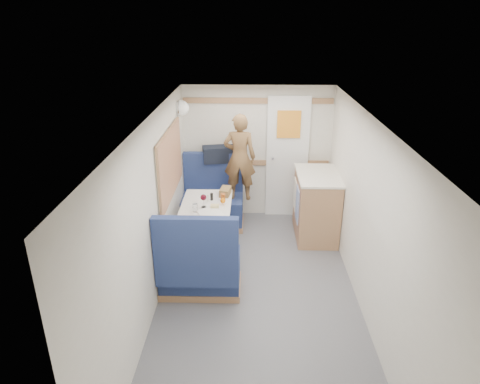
{
  "coord_description": "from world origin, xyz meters",
  "views": [
    {
      "loc": [
        -0.1,
        -3.89,
        2.93
      ],
      "look_at": [
        -0.22,
        0.9,
        0.92
      ],
      "focal_mm": 32.0,
      "sensor_mm": 36.0,
      "label": 1
    }
  ],
  "objects_px": {
    "bench_near": "(200,270)",
    "person": "(240,157)",
    "dome_light": "(181,108)",
    "bread_loaf": "(225,191)",
    "galley_counter": "(316,205)",
    "cheese_block": "(215,206)",
    "beer_glass": "(223,197)",
    "wine_glass": "(203,198)",
    "orange_fruit": "(223,201)",
    "duffel_bag": "(220,154)",
    "dinette_table": "(207,214)",
    "bench_far": "(213,205)",
    "salt_grinder": "(209,198)",
    "tray": "(210,214)",
    "tumbler_left": "(195,208)",
    "pepper_grinder": "(212,197)"
  },
  "relations": [
    {
      "from": "dome_light",
      "to": "duffel_bag",
      "type": "bearing_deg",
      "value": 29.12
    },
    {
      "from": "dinette_table",
      "to": "bread_loaf",
      "type": "bearing_deg",
      "value": 51.69
    },
    {
      "from": "dome_light",
      "to": "galley_counter",
      "type": "xyz_separation_m",
      "value": [
        1.86,
        -0.3,
        -1.28
      ]
    },
    {
      "from": "orange_fruit",
      "to": "wine_glass",
      "type": "distance_m",
      "value": 0.26
    },
    {
      "from": "dome_light",
      "to": "cheese_block",
      "type": "distance_m",
      "value": 1.5
    },
    {
      "from": "galley_counter",
      "to": "tray",
      "type": "relative_size",
      "value": 2.73
    },
    {
      "from": "dome_light",
      "to": "pepper_grinder",
      "type": "bearing_deg",
      "value": -58.88
    },
    {
      "from": "tray",
      "to": "dome_light",
      "type": "bearing_deg",
      "value": 111.89
    },
    {
      "from": "tray",
      "to": "orange_fruit",
      "type": "bearing_deg",
      "value": 66.53
    },
    {
      "from": "bench_far",
      "to": "orange_fruit",
      "type": "xyz_separation_m",
      "value": [
        0.21,
        -0.89,
        0.47
      ]
    },
    {
      "from": "duffel_bag",
      "to": "dinette_table",
      "type": "bearing_deg",
      "value": -106.24
    },
    {
      "from": "person",
      "to": "cheese_block",
      "type": "bearing_deg",
      "value": 77.2
    },
    {
      "from": "beer_glass",
      "to": "galley_counter",
      "type": "bearing_deg",
      "value": 20.07
    },
    {
      "from": "galley_counter",
      "to": "salt_grinder",
      "type": "relative_size",
      "value": 10.35
    },
    {
      "from": "dome_light",
      "to": "galley_counter",
      "type": "height_order",
      "value": "dome_light"
    },
    {
      "from": "dome_light",
      "to": "bread_loaf",
      "type": "distance_m",
      "value": 1.29
    },
    {
      "from": "orange_fruit",
      "to": "person",
      "type": "bearing_deg",
      "value": 77.2
    },
    {
      "from": "person",
      "to": "bread_loaf",
      "type": "xyz_separation_m",
      "value": [
        -0.17,
        -0.51,
        -0.3
      ]
    },
    {
      "from": "galley_counter",
      "to": "tray",
      "type": "distance_m",
      "value": 1.66
    },
    {
      "from": "galley_counter",
      "to": "orange_fruit",
      "type": "xyz_separation_m",
      "value": [
        -1.26,
        -0.57,
        0.3
      ]
    },
    {
      "from": "dinette_table",
      "to": "dome_light",
      "type": "xyz_separation_m",
      "value": [
        -0.39,
        0.85,
        1.18
      ]
    },
    {
      "from": "dome_light",
      "to": "pepper_grinder",
      "type": "relative_size",
      "value": 2.08
    },
    {
      "from": "cheese_block",
      "to": "tumbler_left",
      "type": "bearing_deg",
      "value": -158.29
    },
    {
      "from": "bench_near",
      "to": "bread_loaf",
      "type": "distance_m",
      "value": 1.26
    },
    {
      "from": "dinette_table",
      "to": "orange_fruit",
      "type": "xyz_separation_m",
      "value": [
        0.21,
        -0.02,
        0.2
      ]
    },
    {
      "from": "dinette_table",
      "to": "dome_light",
      "type": "bearing_deg",
      "value": 114.65
    },
    {
      "from": "bench_far",
      "to": "galley_counter",
      "type": "distance_m",
      "value": 1.51
    },
    {
      "from": "galley_counter",
      "to": "beer_glass",
      "type": "xyz_separation_m",
      "value": [
        -1.26,
        -0.46,
        0.3
      ]
    },
    {
      "from": "wine_glass",
      "to": "bench_near",
      "type": "bearing_deg",
      "value": -88.46
    },
    {
      "from": "bench_near",
      "to": "tumbler_left",
      "type": "xyz_separation_m",
      "value": [
        -0.11,
        0.62,
        0.47
      ]
    },
    {
      "from": "bench_near",
      "to": "person",
      "type": "xyz_separation_m",
      "value": [
        0.4,
        1.66,
        0.77
      ]
    },
    {
      "from": "bench_near",
      "to": "dome_light",
      "type": "distance_m",
      "value": 2.28
    },
    {
      "from": "bench_far",
      "to": "bread_loaf",
      "type": "bearing_deg",
      "value": -68.78
    },
    {
      "from": "person",
      "to": "dinette_table",
      "type": "bearing_deg",
      "value": 66.99
    },
    {
      "from": "cheese_block",
      "to": "bread_loaf",
      "type": "relative_size",
      "value": 0.44
    },
    {
      "from": "dome_light",
      "to": "pepper_grinder",
      "type": "distance_m",
      "value": 1.31
    },
    {
      "from": "bench_far",
      "to": "salt_grinder",
      "type": "xyz_separation_m",
      "value": [
        0.02,
        -0.78,
        0.46
      ]
    },
    {
      "from": "galley_counter",
      "to": "dinette_table",
      "type": "bearing_deg",
      "value": -159.46
    },
    {
      "from": "beer_glass",
      "to": "tumbler_left",
      "type": "bearing_deg",
      "value": -133.35
    },
    {
      "from": "cheese_block",
      "to": "wine_glass",
      "type": "bearing_deg",
      "value": 162.87
    },
    {
      "from": "person",
      "to": "beer_glass",
      "type": "height_order",
      "value": "person"
    },
    {
      "from": "bench_far",
      "to": "bench_near",
      "type": "distance_m",
      "value": 1.73
    },
    {
      "from": "dinette_table",
      "to": "tray",
      "type": "relative_size",
      "value": 2.73
    },
    {
      "from": "orange_fruit",
      "to": "bread_loaf",
      "type": "height_order",
      "value": "bread_loaf"
    },
    {
      "from": "tumbler_left",
      "to": "bench_far",
      "type": "bearing_deg",
      "value": 84.38
    },
    {
      "from": "dome_light",
      "to": "salt_grinder",
      "type": "relative_size",
      "value": 2.25
    },
    {
      "from": "bench_near",
      "to": "beer_glass",
      "type": "xyz_separation_m",
      "value": [
        0.21,
        0.95,
        0.47
      ]
    },
    {
      "from": "bench_far",
      "to": "orange_fruit",
      "type": "bearing_deg",
      "value": -76.55
    },
    {
      "from": "tray",
      "to": "orange_fruit",
      "type": "relative_size",
      "value": 5.1
    },
    {
      "from": "tray",
      "to": "tumbler_left",
      "type": "relative_size",
      "value": 3.27
    }
  ]
}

